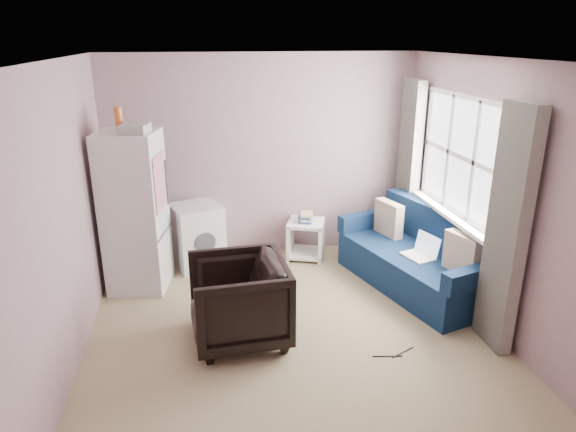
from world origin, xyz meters
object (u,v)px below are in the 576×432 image
armchair (239,297)px  fridge (135,211)px  side_table (306,236)px  sofa (420,259)px  washing_machine (197,234)px

armchair → fridge: bearing=-145.4°
fridge → side_table: bearing=23.9°
armchair → sofa: size_ratio=0.42×
washing_machine → fridge: bearing=-164.1°
armchair → side_table: (0.99, 1.72, -0.15)m
armchair → sofa: (2.09, 0.74, -0.12)m
fridge → side_table: 2.13m
armchair → washing_machine: size_ratio=1.13×
washing_machine → sofa: size_ratio=0.37×
armchair → side_table: size_ratio=1.45×
fridge → sofa: bearing=1.4°
washing_machine → armchair: bearing=-97.6°
fridge → sofa: size_ratio=0.95×
fridge → sofa: 3.18m
side_table → armchair: bearing=-119.8°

